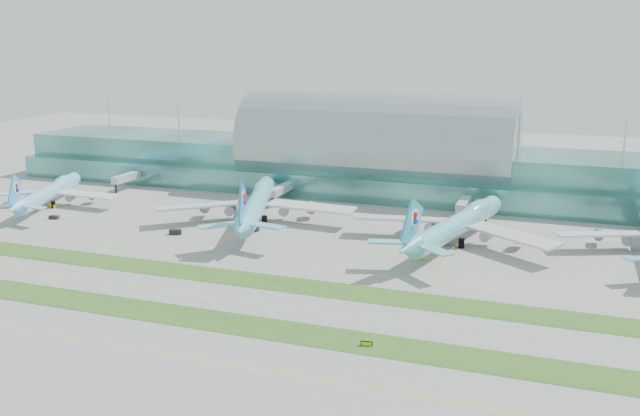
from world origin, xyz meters
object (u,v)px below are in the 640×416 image
at_px(terminal, 377,159).
at_px(airliner_c, 458,223).
at_px(airliner_b, 257,202).
at_px(taxiway_sign_east, 366,344).
at_px(airliner_a, 49,191).

relative_size(terminal, airliner_c, 4.20).
distance_m(airliner_b, taxiway_sign_east, 114.85).
bearing_deg(airliner_b, airliner_a, 165.80).
bearing_deg(airliner_a, airliner_b, -14.92).
relative_size(airliner_a, airliner_b, 0.81).
bearing_deg(terminal, airliner_c, -55.77).
xyz_separation_m(terminal, airliner_b, (-27.61, -66.57, -7.04)).
xyz_separation_m(terminal, taxiway_sign_east, (41.51, -158.04, -13.65)).
distance_m(airliner_c, taxiway_sign_east, 88.82).
height_order(terminal, taxiway_sign_east, terminal).
bearing_deg(taxiway_sign_east, airliner_c, 79.02).
relative_size(airliner_a, airliner_c, 0.83).
height_order(terminal, airliner_c, terminal).
distance_m(airliner_b, airliner_c, 75.07).
height_order(airliner_c, taxiway_sign_east, airliner_c).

